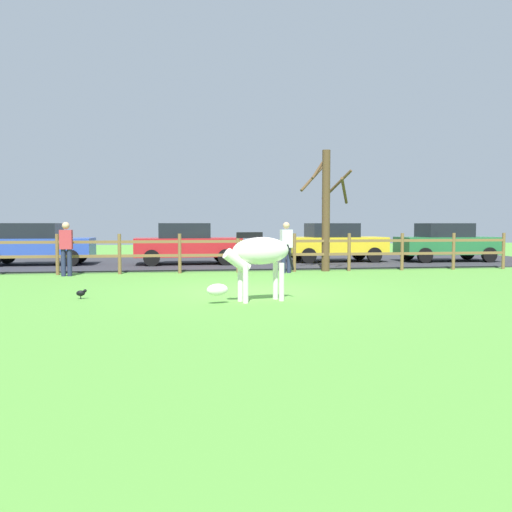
# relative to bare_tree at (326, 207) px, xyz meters

# --- Properties ---
(ground_plane) EXTENTS (60.00, 60.00, 0.00)m
(ground_plane) POSITION_rel_bare_tree_xyz_m (-3.25, -5.11, -2.15)
(ground_plane) COLOR #549338
(parking_asphalt) EXTENTS (28.00, 7.40, 0.05)m
(parking_asphalt) POSITION_rel_bare_tree_xyz_m (-3.25, 4.19, -2.13)
(parking_asphalt) COLOR #2D2D33
(parking_asphalt) RESTS_ON ground_plane
(paddock_fence) EXTENTS (20.77, 0.11, 1.27)m
(paddock_fence) POSITION_rel_bare_tree_xyz_m (-3.92, -0.11, -1.43)
(paddock_fence) COLOR brown
(paddock_fence) RESTS_ON ground_plane
(bare_tree) EXTENTS (1.74, 1.72, 4.03)m
(bare_tree) POSITION_rel_bare_tree_xyz_m (0.00, 0.00, 0.00)
(bare_tree) COLOR #513A23
(bare_tree) RESTS_ON ground_plane
(zebra) EXTENTS (1.90, 0.81, 1.41)m
(zebra) POSITION_rel_bare_tree_xyz_m (-3.39, -6.78, -1.22)
(zebra) COLOR white
(zebra) RESTS_ON ground_plane
(crow_on_grass) EXTENTS (0.21, 0.10, 0.20)m
(crow_on_grass) POSITION_rel_bare_tree_xyz_m (-6.99, -5.86, -2.02)
(crow_on_grass) COLOR black
(crow_on_grass) RESTS_ON ground_plane
(parked_car_yellow) EXTENTS (4.04, 1.97, 1.56)m
(parked_car_yellow) POSITION_rel_bare_tree_xyz_m (1.43, 3.78, -1.31)
(parked_car_yellow) COLOR yellow
(parked_car_yellow) RESTS_ON parking_asphalt
(parked_car_red) EXTENTS (4.04, 1.95, 1.56)m
(parked_car_red) POSITION_rel_bare_tree_xyz_m (-4.55, 3.24, -1.31)
(parked_car_red) COLOR red
(parked_car_red) RESTS_ON parking_asphalt
(parked_car_blue) EXTENTS (4.03, 1.93, 1.56)m
(parked_car_blue) POSITION_rel_bare_tree_xyz_m (-10.12, 3.68, -1.31)
(parked_car_blue) COLOR #2D4CAD
(parked_car_blue) RESTS_ON parking_asphalt
(parked_car_green) EXTENTS (4.03, 1.94, 1.56)m
(parked_car_green) POSITION_rel_bare_tree_xyz_m (6.03, 3.24, -1.31)
(parked_car_green) COLOR #236B38
(parked_car_green) RESTS_ON parking_asphalt
(visitor_left_of_tree) EXTENTS (0.40, 0.28, 1.64)m
(visitor_left_of_tree) POSITION_rel_bare_tree_xyz_m (-1.47, -0.53, -1.24)
(visitor_left_of_tree) COLOR #232847
(visitor_left_of_tree) RESTS_ON ground_plane
(visitor_right_of_tree) EXTENTS (0.36, 0.23, 1.64)m
(visitor_right_of_tree) POSITION_rel_bare_tree_xyz_m (-8.26, -0.59, -1.24)
(visitor_right_of_tree) COLOR #232847
(visitor_right_of_tree) RESTS_ON ground_plane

